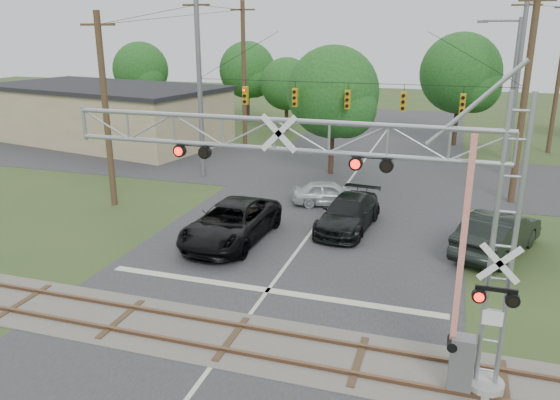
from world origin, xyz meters
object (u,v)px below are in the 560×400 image
(traffic_signal_span, at_px, (364,94))
(streetlight, at_px, (509,89))
(car_dark, at_px, (348,213))
(crossing_gantry, at_px, (358,204))
(sedan_silver, at_px, (329,193))
(pickup_black, at_px, (231,223))
(commercial_building, at_px, (105,113))

(traffic_signal_span, height_order, streetlight, traffic_signal_span)
(traffic_signal_span, xyz_separation_m, car_dark, (0.64, -7.03, -4.90))
(crossing_gantry, relative_size, traffic_signal_span, 0.64)
(crossing_gantry, xyz_separation_m, traffic_signal_span, (-2.90, 18.37, 0.72))
(crossing_gantry, bearing_deg, sedan_silver, 105.23)
(traffic_signal_span, bearing_deg, pickup_black, -112.04)
(car_dark, distance_m, streetlight, 16.43)
(pickup_black, height_order, commercial_building, commercial_building)
(crossing_gantry, height_order, pickup_black, crossing_gantry)
(car_dark, bearing_deg, streetlight, 66.20)
(crossing_gantry, relative_size, streetlight, 1.24)
(car_dark, distance_m, sedan_silver, 3.83)
(crossing_gantry, distance_m, car_dark, 12.29)
(crossing_gantry, distance_m, traffic_signal_span, 18.61)
(streetlight, bearing_deg, sedan_silver, -132.36)
(sedan_silver, bearing_deg, streetlight, -58.06)
(streetlight, bearing_deg, crossing_gantry, -102.15)
(pickup_black, distance_m, sedan_silver, 7.29)
(sedan_silver, bearing_deg, crossing_gantry, 179.54)
(traffic_signal_span, relative_size, sedan_silver, 4.86)
(car_dark, xyz_separation_m, commercial_building, (-24.11, 15.26, 1.60))
(traffic_signal_span, relative_size, car_dark, 3.55)
(car_dark, height_order, commercial_building, commercial_building)
(traffic_signal_span, height_order, commercial_building, traffic_signal_span)
(traffic_signal_span, xyz_separation_m, pickup_black, (-4.15, -10.25, -4.81))
(car_dark, bearing_deg, commercial_building, 153.03)
(sedan_silver, bearing_deg, car_dark, -168.42)
(commercial_building, bearing_deg, traffic_signal_span, -8.18)
(crossing_gantry, bearing_deg, car_dark, 101.27)
(traffic_signal_span, relative_size, commercial_building, 0.88)
(pickup_black, distance_m, streetlight, 21.54)
(sedan_silver, xyz_separation_m, streetlight, (9.41, 10.32, 4.93))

